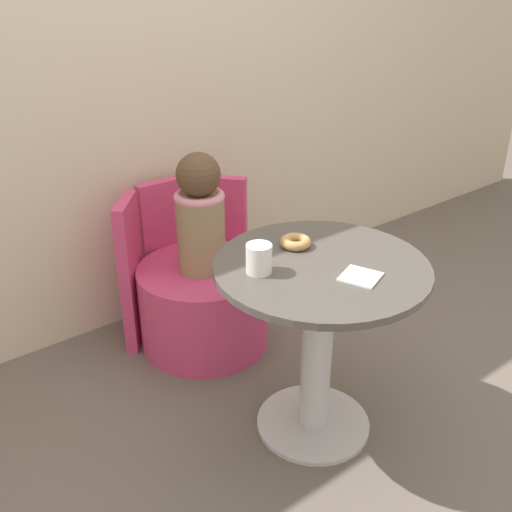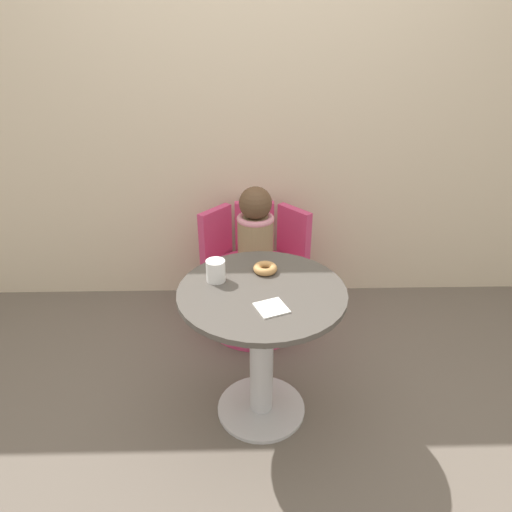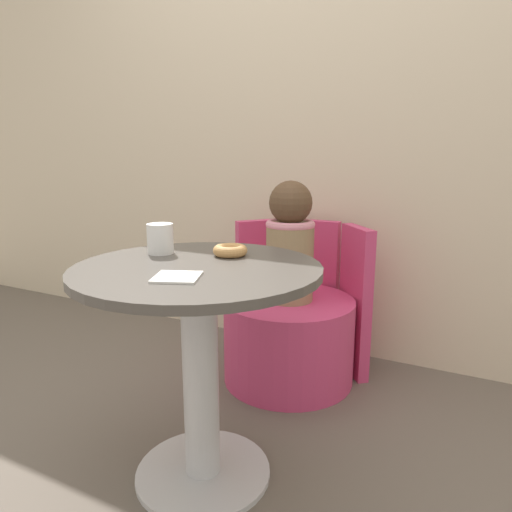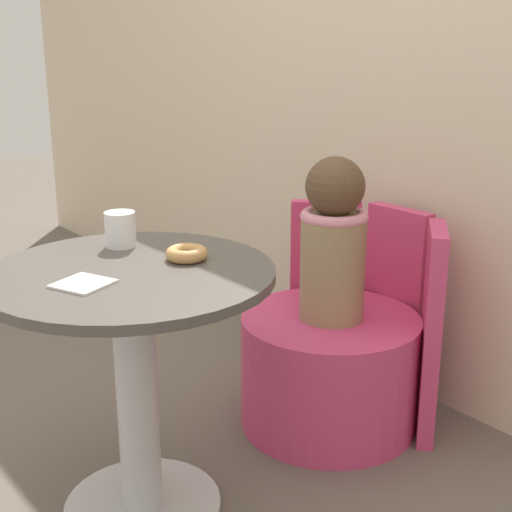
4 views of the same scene
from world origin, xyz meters
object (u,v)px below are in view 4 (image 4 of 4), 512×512
(round_table, at_px, (135,348))
(child_figure, at_px, (333,241))
(tub_chair, at_px, (329,370))
(cup, at_px, (120,229))
(donut, at_px, (187,253))

(round_table, distance_m, child_figure, 0.72)
(tub_chair, distance_m, cup, 0.84)
(donut, bearing_deg, child_figure, 93.20)
(donut, bearing_deg, tub_chair, 93.20)
(cup, bearing_deg, round_table, -22.72)
(round_table, distance_m, tub_chair, 0.76)
(round_table, bearing_deg, child_figure, 90.94)
(child_figure, relative_size, cup, 5.37)
(cup, bearing_deg, tub_chair, 73.68)
(round_table, height_order, tub_chair, round_table)
(cup, bearing_deg, donut, 18.04)
(donut, bearing_deg, round_table, -97.31)
(tub_chair, bearing_deg, child_figure, -96.24)
(child_figure, xyz_separation_m, cup, (-0.18, -0.62, 0.10))
(round_table, relative_size, child_figure, 1.39)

